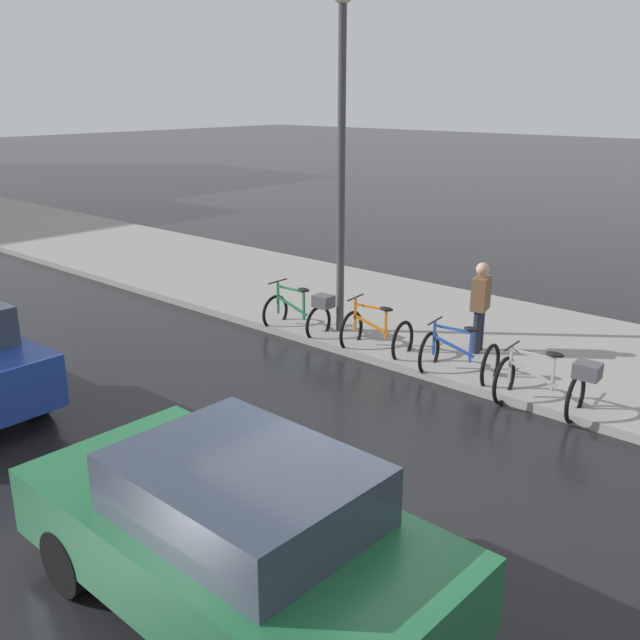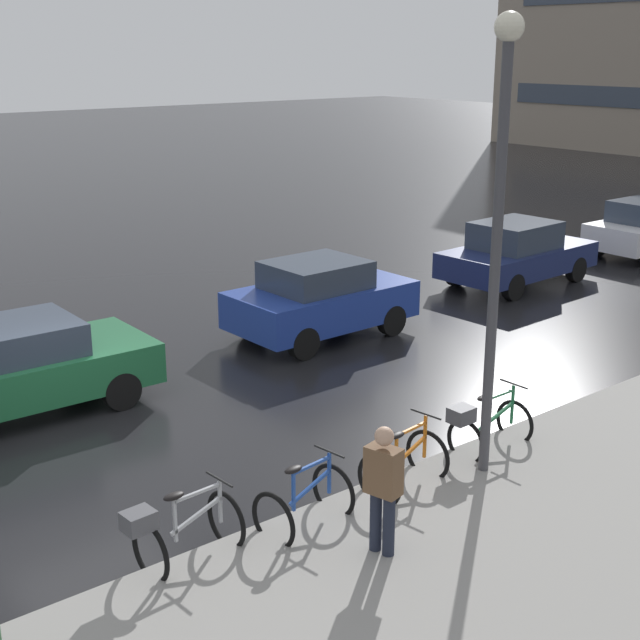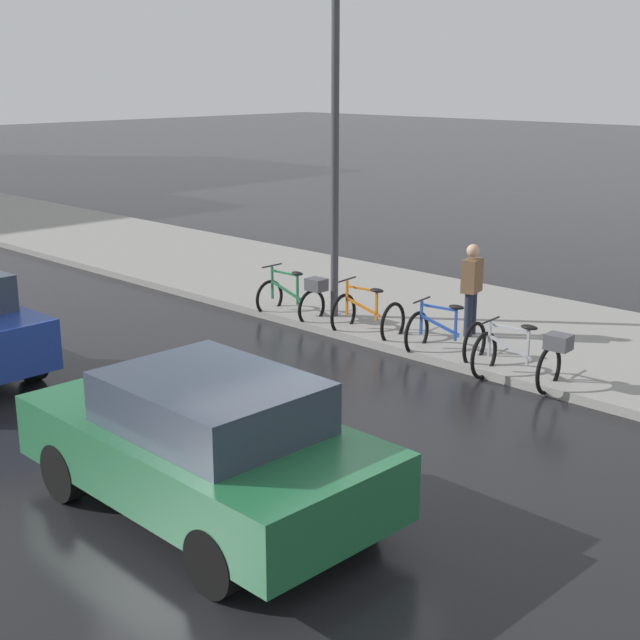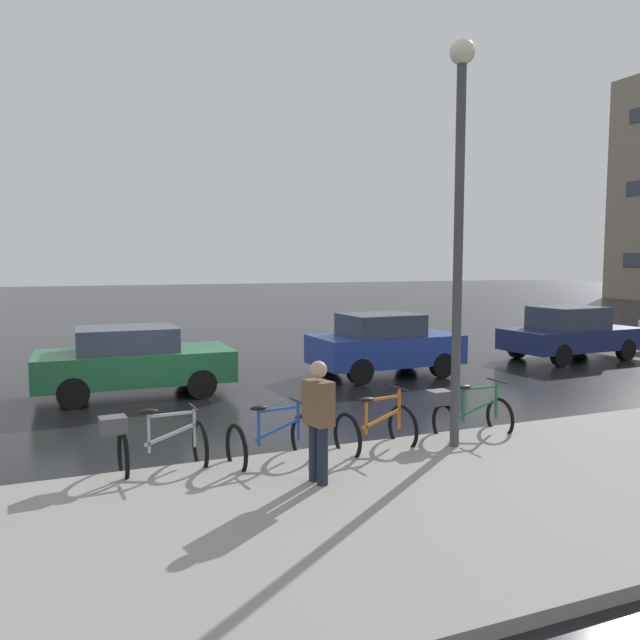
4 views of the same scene
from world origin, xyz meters
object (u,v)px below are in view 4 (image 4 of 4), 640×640
bicycle_second (271,442)px  pedestrian (318,419)px  bicycle_farthest (465,413)px  bicycle_third (376,430)px  car_navy (570,333)px  car_green (133,360)px  bicycle_nearest (152,443)px  streetlamp (459,201)px  car_blue (384,344)px

bicycle_second → pedestrian: bearing=14.4°
bicycle_farthest → pedestrian: (1.14, -3.03, 0.47)m
bicycle_second → pedestrian: size_ratio=0.69×
bicycle_third → car_navy: (-6.19, 9.80, 0.38)m
car_green → pedestrian: size_ratio=2.45×
bicycle_nearest → bicycle_third: 3.27m
bicycle_second → bicycle_third: bicycle_third is taller
bicycle_farthest → car_navy: car_navy is taller
car_green → streetlamp: bearing=32.9°
pedestrian → streetlamp: streetlamp is taller
bicycle_third → pedestrian: (1.06, -1.37, 0.56)m
car_blue → pedestrian: bearing=-33.9°
bicycle_second → bicycle_farthest: size_ratio=0.83×
bicycle_third → streetlamp: streetlamp is taller
car_blue → streetlamp: size_ratio=0.62×
bicycle_second → car_navy: (-6.16, 11.46, 0.39)m
bicycle_second → car_navy: bearing=118.3°
pedestrian → bicycle_nearest: bearing=-125.6°
bicycle_nearest → car_navy: bearing=114.3°
car_green → car_blue: 6.25m
bicycle_second → bicycle_farthest: bicycle_farthest is taller
bicycle_second → bicycle_third: 1.65m
car_blue → pedestrian: size_ratio=2.23×
car_navy → bicycle_second: bearing=-61.7°
car_blue → pedestrian: (7.00, -4.70, 0.15)m
car_green → car_navy: bearing=91.3°
bicycle_farthest → streetlamp: size_ratio=0.23×
bicycle_third → bicycle_farthest: bicycle_third is taller
bicycle_farthest → streetlamp: bearing=-48.0°
bicycle_third → streetlamp: (0.39, 1.14, 3.42)m
bicycle_second → car_green: 6.01m
bicycle_nearest → car_green: bearing=176.6°
car_navy → car_green: bearing=-88.7°
pedestrian → bicycle_third: bearing=127.7°
bicycle_farthest → streetlamp: streetlamp is taller
bicycle_third → car_green: car_green is taller
car_green → streetlamp: (6.28, 4.06, 3.05)m
bicycle_third → car_green: 6.59m
bicycle_second → car_blue: size_ratio=0.31×
car_blue → car_navy: 6.48m
car_blue → streetlamp: (6.33, -2.18, 3.01)m
bicycle_farthest → pedestrian: 3.27m
car_green → streetlamp: streetlamp is taller
bicycle_second → bicycle_third: bearing=88.9°
car_blue → streetlamp: streetlamp is taller
car_blue → streetlamp: 7.34m
bicycle_third → car_green: (-5.89, -2.92, 0.38)m
bicycle_second → car_blue: bearing=139.9°
bicycle_nearest → bicycle_second: size_ratio=1.18×
car_green → car_blue: bearing=90.4°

